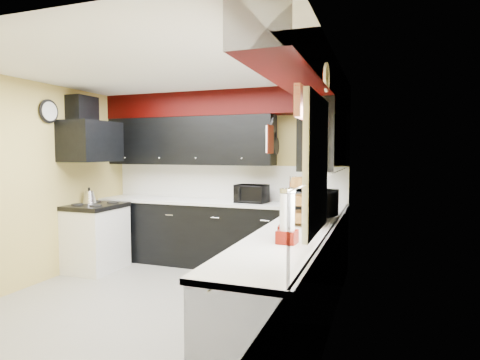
# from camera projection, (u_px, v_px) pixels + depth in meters

# --- Properties ---
(ground) EXTENTS (3.60, 3.60, 0.00)m
(ground) POSITION_uv_depth(u_px,v_px,m) (164.00, 302.00, 4.38)
(ground) COLOR gray
(ground) RESTS_ON ground
(wall_back) EXTENTS (3.60, 0.06, 2.50)m
(wall_back) POSITION_uv_depth(u_px,v_px,m) (225.00, 178.00, 5.98)
(wall_back) COLOR #E0C666
(wall_back) RESTS_ON ground
(wall_right) EXTENTS (0.06, 3.60, 2.50)m
(wall_right) POSITION_uv_depth(u_px,v_px,m) (333.00, 194.00, 3.68)
(wall_right) COLOR #E0C666
(wall_right) RESTS_ON ground
(wall_left) EXTENTS (0.06, 3.60, 2.50)m
(wall_left) POSITION_uv_depth(u_px,v_px,m) (33.00, 184.00, 4.89)
(wall_left) COLOR #E0C666
(wall_left) RESTS_ON ground
(ceiling) EXTENTS (3.60, 3.60, 0.06)m
(ceiling) POSITION_uv_depth(u_px,v_px,m) (160.00, 70.00, 4.20)
(ceiling) COLOR white
(ceiling) RESTS_ON wall_back
(cab_back) EXTENTS (3.60, 0.60, 0.90)m
(cab_back) POSITION_uv_depth(u_px,v_px,m) (217.00, 235.00, 5.75)
(cab_back) COLOR black
(cab_back) RESTS_ON ground
(cab_right) EXTENTS (0.60, 3.00, 0.90)m
(cab_right) POSITION_uv_depth(u_px,v_px,m) (293.00, 286.00, 3.56)
(cab_right) COLOR black
(cab_right) RESTS_ON ground
(counter_back) EXTENTS (3.62, 0.64, 0.04)m
(counter_back) POSITION_uv_depth(u_px,v_px,m) (217.00, 202.00, 5.72)
(counter_back) COLOR white
(counter_back) RESTS_ON cab_back
(counter_right) EXTENTS (0.64, 3.02, 0.04)m
(counter_right) POSITION_uv_depth(u_px,v_px,m) (294.00, 234.00, 3.52)
(counter_right) COLOR white
(counter_right) RESTS_ON cab_right
(splash_back) EXTENTS (3.60, 0.02, 0.50)m
(splash_back) POSITION_uv_depth(u_px,v_px,m) (224.00, 182.00, 5.97)
(splash_back) COLOR white
(splash_back) RESTS_ON counter_back
(splash_right) EXTENTS (0.02, 3.60, 0.50)m
(splash_right) POSITION_uv_depth(u_px,v_px,m) (332.00, 201.00, 3.69)
(splash_right) COLOR white
(splash_right) RESTS_ON counter_right
(upper_back) EXTENTS (2.60, 0.35, 0.70)m
(upper_back) POSITION_uv_depth(u_px,v_px,m) (189.00, 141.00, 5.94)
(upper_back) COLOR black
(upper_back) RESTS_ON wall_back
(upper_right) EXTENTS (0.35, 1.80, 0.70)m
(upper_right) POSITION_uv_depth(u_px,v_px,m) (328.00, 138.00, 4.55)
(upper_right) COLOR black
(upper_right) RESTS_ON wall_right
(soffit_back) EXTENTS (3.60, 0.36, 0.35)m
(soffit_back) POSITION_uv_depth(u_px,v_px,m) (220.00, 104.00, 5.73)
(soffit_back) COLOR black
(soffit_back) RESTS_ON wall_back
(soffit_right) EXTENTS (0.36, 3.24, 0.35)m
(soffit_right) POSITION_uv_depth(u_px,v_px,m) (312.00, 73.00, 3.50)
(soffit_right) COLOR black
(soffit_right) RESTS_ON wall_right
(stove) EXTENTS (0.60, 0.75, 0.86)m
(stove) POSITION_uv_depth(u_px,v_px,m) (96.00, 239.00, 5.55)
(stove) COLOR white
(stove) RESTS_ON ground
(cooktop) EXTENTS (0.62, 0.77, 0.06)m
(cooktop) POSITION_uv_depth(u_px,v_px,m) (95.00, 206.00, 5.52)
(cooktop) COLOR black
(cooktop) RESTS_ON stove
(hood) EXTENTS (0.50, 0.78, 0.55)m
(hood) POSITION_uv_depth(u_px,v_px,m) (91.00, 142.00, 5.48)
(hood) COLOR black
(hood) RESTS_ON wall_left
(hood_duct) EXTENTS (0.24, 0.40, 0.40)m
(hood_duct) POSITION_uv_depth(u_px,v_px,m) (82.00, 111.00, 5.49)
(hood_duct) COLOR black
(hood_duct) RESTS_ON wall_left
(window) EXTENTS (0.03, 0.86, 0.96)m
(window) POSITION_uv_depth(u_px,v_px,m) (317.00, 164.00, 2.82)
(window) COLOR white
(window) RESTS_ON wall_right
(valance) EXTENTS (0.04, 0.88, 0.20)m
(valance) POSITION_uv_depth(u_px,v_px,m) (310.00, 107.00, 2.81)
(valance) COLOR red
(valance) RESTS_ON wall_right
(pan_top) EXTENTS (0.03, 0.22, 0.40)m
(pan_top) POSITION_uv_depth(u_px,v_px,m) (274.00, 125.00, 5.42)
(pan_top) COLOR black
(pan_top) RESTS_ON upper_back
(pan_mid) EXTENTS (0.03, 0.28, 0.46)m
(pan_mid) POSITION_uv_depth(u_px,v_px,m) (271.00, 143.00, 5.31)
(pan_mid) COLOR black
(pan_mid) RESTS_ON upper_back
(pan_low) EXTENTS (0.03, 0.24, 0.42)m
(pan_low) POSITION_uv_depth(u_px,v_px,m) (276.00, 146.00, 5.56)
(pan_low) COLOR black
(pan_low) RESTS_ON upper_back
(cut_board) EXTENTS (0.03, 0.26, 0.35)m
(cut_board) POSITION_uv_depth(u_px,v_px,m) (270.00, 139.00, 5.19)
(cut_board) COLOR white
(cut_board) RESTS_ON upper_back
(baskets) EXTENTS (0.27, 0.27, 0.50)m
(baskets) POSITION_uv_depth(u_px,v_px,m) (304.00, 200.00, 3.83)
(baskets) COLOR brown
(baskets) RESTS_ON upper_right
(clock) EXTENTS (0.03, 0.30, 0.30)m
(clock) POSITION_uv_depth(u_px,v_px,m) (49.00, 111.00, 5.06)
(clock) COLOR black
(clock) RESTS_ON wall_left
(deco_plate) EXTENTS (0.03, 0.24, 0.24)m
(deco_plate) POSITION_uv_depth(u_px,v_px,m) (327.00, 77.00, 3.29)
(deco_plate) COLOR white
(deco_plate) RESTS_ON wall_right
(toaster_oven) EXTENTS (0.45, 0.39, 0.25)m
(toaster_oven) POSITION_uv_depth(u_px,v_px,m) (251.00, 194.00, 5.53)
(toaster_oven) COLOR black
(toaster_oven) RESTS_ON counter_back
(microwave) EXTENTS (0.54, 0.63, 0.29)m
(microwave) POSITION_uv_depth(u_px,v_px,m) (311.00, 204.00, 4.26)
(microwave) COLOR black
(microwave) RESTS_ON counter_right
(utensil_crock) EXTENTS (0.17, 0.17, 0.14)m
(utensil_crock) POSITION_uv_depth(u_px,v_px,m) (293.00, 199.00, 5.34)
(utensil_crock) COLOR silver
(utensil_crock) RESTS_ON counter_back
(knife_block) EXTENTS (0.14, 0.18, 0.24)m
(knife_block) POSITION_uv_depth(u_px,v_px,m) (294.00, 195.00, 5.38)
(knife_block) COLOR black
(knife_block) RESTS_ON counter_back
(kettle) EXTENTS (0.24, 0.24, 0.17)m
(kettle) POSITION_uv_depth(u_px,v_px,m) (89.00, 197.00, 5.65)
(kettle) COLOR #B6B5BA
(kettle) RESTS_ON cooktop
(dispenser_a) EXTENTS (0.13, 0.13, 0.33)m
(dispenser_a) POSITION_uv_depth(u_px,v_px,m) (286.00, 218.00, 3.24)
(dispenser_a) COLOR #651107
(dispenser_a) RESTS_ON counter_right
(dispenser_b) EXTENTS (0.16, 0.16, 0.39)m
(dispenser_b) POSITION_uv_depth(u_px,v_px,m) (287.00, 218.00, 3.05)
(dispenser_b) COLOR #5E0C0A
(dispenser_b) RESTS_ON counter_right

